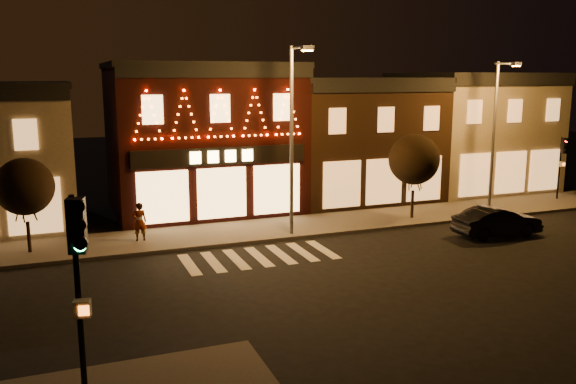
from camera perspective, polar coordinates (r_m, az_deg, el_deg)
ground at (r=22.11m, az=0.53°, el=-9.05°), size 120.00×120.00×0.00m
sidewalk_far at (r=29.93m, az=-1.57°, el=-3.54°), size 44.00×4.00×0.15m
building_pulp at (r=34.33m, az=-8.15°, el=5.16°), size 10.20×8.34×8.30m
building_right_a at (r=37.67m, az=6.14°, el=5.10°), size 9.20×8.28×7.50m
building_right_b at (r=42.52m, az=17.04°, el=5.55°), size 9.20×8.28×7.80m
traffic_signal_near at (r=13.27m, az=-19.35°, el=-6.66°), size 0.42×0.53×5.02m
traffic_signal_far at (r=40.00m, az=24.68°, el=3.21°), size 0.30×0.43×3.81m
streetlamp_mid at (r=27.69m, az=0.55°, el=6.28°), size 0.55×2.00×8.79m
streetlamp_right at (r=35.16m, az=19.28°, el=6.12°), size 0.56×1.89×8.22m
tree_left at (r=27.51m, az=-23.81°, el=0.46°), size 2.44×2.44×4.07m
tree_right at (r=32.12m, az=11.93°, el=3.06°), size 2.68×2.68×4.48m
dark_sedan at (r=30.48m, az=19.31°, el=-2.68°), size 4.33×1.59×1.42m
pedestrian at (r=28.18m, az=-13.97°, el=-2.76°), size 0.66×0.44×1.79m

